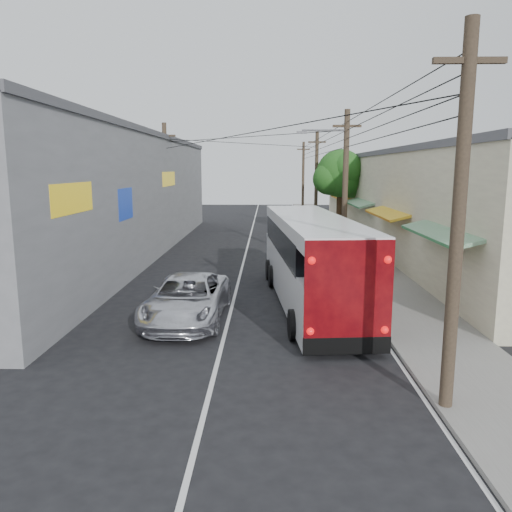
{
  "coord_description": "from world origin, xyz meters",
  "views": [
    {
      "loc": [
        1.34,
        -12.15,
        5.16
      ],
      "look_at": [
        0.89,
        6.97,
        1.8
      ],
      "focal_mm": 35.0,
      "sensor_mm": 36.0,
      "label": 1
    }
  ],
  "objects_px": {
    "jeepney": "(187,299)",
    "pedestrian_far": "(385,250)",
    "coach_bus": "(311,259)",
    "parked_suv": "(328,255)",
    "parked_car_mid": "(313,235)",
    "parked_car_far": "(305,220)",
    "pedestrian_near": "(383,254)"
  },
  "relations": [
    {
      "from": "jeepney",
      "to": "pedestrian_far",
      "type": "relative_size",
      "value": 3.64
    },
    {
      "from": "pedestrian_far",
      "to": "coach_bus",
      "type": "bearing_deg",
      "value": 62.48
    },
    {
      "from": "parked_suv",
      "to": "pedestrian_far",
      "type": "bearing_deg",
      "value": 14.91
    },
    {
      "from": "parked_car_mid",
      "to": "parked_car_far",
      "type": "distance_m",
      "value": 9.63
    },
    {
      "from": "jeepney",
      "to": "parked_suv",
      "type": "xyz_separation_m",
      "value": [
        5.84,
        8.68,
        0.04
      ]
    },
    {
      "from": "parked_suv",
      "to": "parked_car_far",
      "type": "relative_size",
      "value": 1.21
    },
    {
      "from": "coach_bus",
      "to": "pedestrian_near",
      "type": "bearing_deg",
      "value": 50.41
    },
    {
      "from": "parked_car_mid",
      "to": "pedestrian_near",
      "type": "distance_m",
      "value": 9.08
    },
    {
      "from": "pedestrian_near",
      "to": "parked_car_far",
      "type": "bearing_deg",
      "value": -70.14
    },
    {
      "from": "jeepney",
      "to": "pedestrian_near",
      "type": "height_order",
      "value": "pedestrian_near"
    },
    {
      "from": "parked_suv",
      "to": "pedestrian_far",
      "type": "relative_size",
      "value": 3.69
    },
    {
      "from": "coach_bus",
      "to": "pedestrian_far",
      "type": "xyz_separation_m",
      "value": [
        4.58,
        7.46,
        -0.87
      ]
    },
    {
      "from": "pedestrian_far",
      "to": "parked_car_mid",
      "type": "bearing_deg",
      "value": -62.43
    },
    {
      "from": "jeepney",
      "to": "pedestrian_near",
      "type": "relative_size",
      "value": 3.32
    },
    {
      "from": "jeepney",
      "to": "parked_car_mid",
      "type": "xyz_separation_m",
      "value": [
        5.83,
        16.99,
        -0.03
      ]
    },
    {
      "from": "pedestrian_near",
      "to": "pedestrian_far",
      "type": "relative_size",
      "value": 1.1
    },
    {
      "from": "parked_car_mid",
      "to": "coach_bus",
      "type": "bearing_deg",
      "value": -92.12
    },
    {
      "from": "coach_bus",
      "to": "jeepney",
      "type": "relative_size",
      "value": 2.15
    },
    {
      "from": "jeepney",
      "to": "parked_car_far",
      "type": "bearing_deg",
      "value": 78.75
    },
    {
      "from": "parked_car_mid",
      "to": "pedestrian_far",
      "type": "height_order",
      "value": "pedestrian_far"
    },
    {
      "from": "parked_suv",
      "to": "pedestrian_near",
      "type": "distance_m",
      "value": 2.73
    },
    {
      "from": "parked_car_mid",
      "to": "pedestrian_far",
      "type": "relative_size",
      "value": 2.86
    },
    {
      "from": "pedestrian_near",
      "to": "parked_suv",
      "type": "bearing_deg",
      "value": 4.48
    },
    {
      "from": "parked_car_mid",
      "to": "pedestrian_near",
      "type": "relative_size",
      "value": 2.61
    },
    {
      "from": "coach_bus",
      "to": "jeepney",
      "type": "bearing_deg",
      "value": -157.1
    },
    {
      "from": "coach_bus",
      "to": "parked_car_mid",
      "type": "relative_size",
      "value": 2.74
    },
    {
      "from": "jeepney",
      "to": "pedestrian_near",
      "type": "distance_m",
      "value": 11.93
    },
    {
      "from": "coach_bus",
      "to": "parked_car_mid",
      "type": "bearing_deg",
      "value": 79.47
    },
    {
      "from": "jeepney",
      "to": "parked_car_mid",
      "type": "bearing_deg",
      "value": 72.52
    },
    {
      "from": "coach_bus",
      "to": "pedestrian_far",
      "type": "bearing_deg",
      "value": 53.53
    },
    {
      "from": "coach_bus",
      "to": "parked_car_far",
      "type": "bearing_deg",
      "value": 81.28
    },
    {
      "from": "parked_car_far",
      "to": "pedestrian_near",
      "type": "distance_m",
      "value": 18.47
    }
  ]
}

